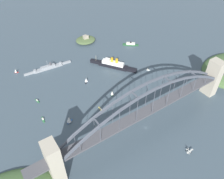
# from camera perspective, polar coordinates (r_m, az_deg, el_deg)

# --- Properties ---
(ground_plane) EXTENTS (1400.00, 1400.00, 0.00)m
(ground_plane) POSITION_cam_1_polar(r_m,az_deg,el_deg) (308.13, 8.39, -9.37)
(ground_plane) COLOR #3D4C56
(harbor_arch_bridge) EXTENTS (309.11, 19.49, 74.43)m
(harbor_arch_bridge) POSITION_cam_1_polar(r_m,az_deg,el_deg) (284.12, 9.02, -5.28)
(harbor_arch_bridge) COLOR #ADA38E
(harbor_arch_bridge) RESTS_ON ground
(ocean_liner) EXTENTS (54.65, 74.48, 18.50)m
(ocean_liner) POSITION_cam_1_polar(r_m,az_deg,el_deg) (400.92, 0.30, 6.28)
(ocean_liner) COLOR black
(ocean_liner) RESTS_ON ground
(naval_cruiser) EXTENTS (83.54, 10.86, 16.45)m
(naval_cruiser) POSITION_cam_1_polar(r_m,az_deg,el_deg) (413.85, -15.65, 5.36)
(naval_cruiser) COLOR gray
(naval_cruiser) RESTS_ON ground
(harbor_ferry_steamer) EXTENTS (27.71, 24.29, 8.11)m
(harbor_ferry_steamer) POSITION_cam_1_polar(r_m,az_deg,el_deg) (466.54, 4.66, 11.26)
(harbor_ferry_steamer) COLOR #23512D
(harbor_ferry_steamer) RESTS_ON ground
(fort_island_mid_harbor) EXTENTS (40.25, 36.23, 14.11)m
(fort_island_mid_harbor) POSITION_cam_1_polar(r_m,az_deg,el_deg) (480.62, -6.64, 12.27)
(fort_island_mid_harbor) COLOR #4C6038
(fort_island_mid_harbor) RESTS_ON ground
(seaplane_taxiing_near_bridge) EXTENTS (10.46, 6.85, 4.87)m
(seaplane_taxiing_near_bridge) POSITION_cam_1_polar(r_m,az_deg,el_deg) (295.66, 18.79, -14.47)
(seaplane_taxiing_near_bridge) COLOR #B7B7B2
(seaplane_taxiing_near_bridge) RESTS_ON ground
(small_boat_0) EXTENTS (7.79, 8.44, 8.95)m
(small_boat_0) POSITION_cam_1_polar(r_m,az_deg,el_deg) (371.08, -6.48, 2.39)
(small_boat_0) COLOR black
(small_boat_0) RESTS_ON ground
(small_boat_1) EXTENTS (5.29, 5.96, 6.23)m
(small_boat_1) POSITION_cam_1_polar(r_m,az_deg,el_deg) (399.83, 8.97, 5.16)
(small_boat_1) COLOR silver
(small_boat_1) RESTS_ON ground
(small_boat_2) EXTENTS (9.38, 5.40, 2.58)m
(small_boat_2) POSITION_cam_1_polar(r_m,az_deg,el_deg) (384.23, 15.15, 1.96)
(small_boat_2) COLOR #B2231E
(small_boat_2) RESTS_ON ground
(small_boat_3) EXTENTS (6.80, 4.90, 8.21)m
(small_boat_3) POSITION_cam_1_polar(r_m,az_deg,el_deg) (421.91, -23.01, 4.32)
(small_boat_3) COLOR #B2231E
(small_boat_3) RESTS_ON ground
(small_boat_4) EXTENTS (3.44, 11.70, 2.07)m
(small_boat_4) POSITION_cam_1_polar(r_m,az_deg,el_deg) (326.65, -16.91, -7.20)
(small_boat_4) COLOR #2D6B3D
(small_boat_4) RESTS_ON ground
(small_boat_5) EXTENTS (6.43, 7.36, 9.15)m
(small_boat_5) POSITION_cam_1_polar(r_m,az_deg,el_deg) (345.08, 0.04, -0.86)
(small_boat_5) COLOR #2D6B3D
(small_boat_5) RESTS_ON ground
(small_boat_6) EXTENTS (2.53, 10.35, 1.95)m
(small_boat_6) POSITION_cam_1_polar(r_m,az_deg,el_deg) (326.21, -2.85, -4.93)
(small_boat_6) COLOR gold
(small_boat_6) RESTS_ON ground
(small_boat_7) EXTENTS (9.90, 7.69, 12.11)m
(small_boat_7) POSITION_cam_1_polar(r_m,az_deg,el_deg) (311.62, -10.75, -7.41)
(small_boat_7) COLOR #234C8C
(small_boat_7) RESTS_ON ground
(small_boat_8) EXTENTS (3.32, 10.43, 2.20)m
(small_boat_8) POSITION_cam_1_polar(r_m,az_deg,el_deg) (355.32, -18.21, -2.71)
(small_boat_8) COLOR #2D6B3D
(small_boat_8) RESTS_ON ground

